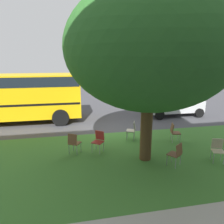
% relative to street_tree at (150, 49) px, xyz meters
% --- Properties ---
extents(ground, '(80.00, 80.00, 0.00)m').
position_rel_street_tree_xyz_m(ground, '(0.57, -3.36, -4.12)').
color(ground, '#424247').
extents(grass_verge, '(48.00, 6.00, 0.01)m').
position_rel_street_tree_xyz_m(grass_verge, '(0.57, -0.16, -4.12)').
color(grass_verge, '#3D752D').
rests_on(grass_verge, ground).
extents(street_tree, '(5.85, 5.85, 6.29)m').
position_rel_street_tree_xyz_m(street_tree, '(0.00, 0.00, 0.00)').
color(street_tree, brown).
rests_on(street_tree, ground).
extents(chair_0, '(0.58, 0.58, 0.88)m').
position_rel_street_tree_xyz_m(chair_0, '(1.68, -1.03, -3.60)').
color(chair_0, '#B7332D').
rests_on(chair_0, ground).
extents(chair_1, '(0.58, 0.58, 0.88)m').
position_rel_street_tree_xyz_m(chair_1, '(-0.87, 0.76, -3.60)').
color(chair_1, brown).
rests_on(chair_1, ground).
extents(chair_2, '(0.54, 0.54, 0.88)m').
position_rel_street_tree_xyz_m(chair_2, '(-2.59, 0.71, -3.60)').
color(chair_2, beige).
rests_on(chair_2, ground).
extents(chair_3, '(0.54, 0.54, 0.88)m').
position_rel_street_tree_xyz_m(chair_3, '(-0.08, -2.06, -3.60)').
color(chair_3, '#ADA393').
rests_on(chair_3, ground).
extents(chair_4, '(0.57, 0.57, 0.88)m').
position_rel_street_tree_xyz_m(chair_4, '(2.69, -1.00, -3.60)').
color(chair_4, brown).
rests_on(chair_4, ground).
extents(chair_5, '(0.51, 0.50, 0.88)m').
position_rel_street_tree_xyz_m(chair_5, '(-1.91, -1.40, -3.60)').
color(chair_5, brown).
rests_on(chair_5, ground).
extents(parked_car, '(3.70, 1.92, 1.65)m').
position_rel_street_tree_xyz_m(parked_car, '(-4.22, -5.88, -3.28)').
color(parked_car, silver).
rests_on(parked_car, ground).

